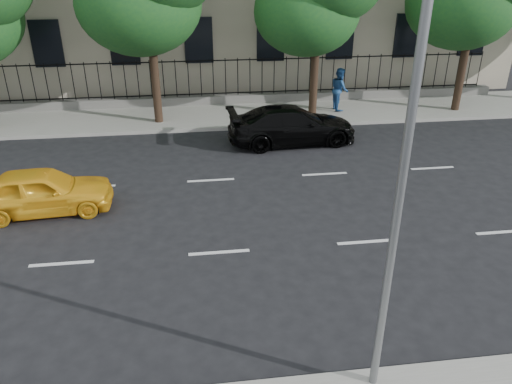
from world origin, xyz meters
TOP-DOWN VIEW (x-y plane):
  - ground at (0.00, 0.00)m, footprint 120.00×120.00m
  - far_sidewalk at (0.00, 14.00)m, footprint 60.00×4.00m
  - lane_markings at (0.00, 4.75)m, footprint 49.60×4.62m
  - iron_fence at (0.00, 15.70)m, footprint 30.00×0.50m
  - street_light at (2.50, -1.77)m, footprint 0.25×3.32m
  - yellow_taxi at (-5.06, 5.43)m, footprint 4.18×1.96m
  - black_sedan at (3.44, 10.21)m, footprint 5.28×2.43m
  - pedestrian_far at (6.44, 13.91)m, footprint 0.76×0.97m

SIDE VIEW (x-z plane):
  - ground at x=0.00m, z-range 0.00..0.00m
  - lane_markings at x=0.00m, z-range 0.00..0.01m
  - far_sidewalk at x=0.00m, z-range 0.00..0.15m
  - iron_fence at x=0.00m, z-range -0.45..1.75m
  - yellow_taxi at x=-5.06m, z-range 0.00..1.38m
  - black_sedan at x=3.44m, z-range 0.00..1.50m
  - pedestrian_far at x=6.44m, z-range 0.15..2.13m
  - street_light at x=2.50m, z-range 1.12..9.17m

